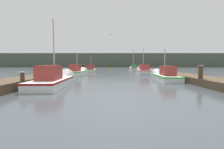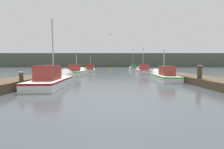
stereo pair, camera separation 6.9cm
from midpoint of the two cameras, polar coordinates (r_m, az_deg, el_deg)
The scene contains 15 objects.
ground_plane at distance 5.30m, azimuth 2.88°, elevation -12.16°, with size 200.00×200.00×0.00m.
dock_left at distance 22.03m, azimuth -16.38°, elevation 0.72°, with size 2.22×40.00×0.49m.
dock_right at distance 22.18m, azimuth 17.86°, elevation 0.71°, with size 2.22×40.00×0.49m.
distant_shore_ridge at distance 73.47m, azimuth 0.31°, elevation 5.34°, with size 120.00×16.00×6.13m.
fishing_boat_0 at distance 11.19m, azimuth -20.58°, elevation -1.71°, with size 1.96×5.88×5.02m.
fishing_boat_1 at distance 14.91m, azimuth 19.02°, elevation -0.34°, with size 1.88×5.91×3.26m.
fishing_boat_2 at distance 18.82m, azimuth -12.88°, elevation 0.83°, with size 1.84×4.91×3.24m.
fishing_boat_3 at distance 22.70m, azimuth 11.80°, elevation 1.44°, with size 2.05×5.34×4.34m.
fishing_boat_4 at distance 27.91m, azimuth -7.96°, elevation 1.89°, with size 1.90×4.67×3.44m.
fishing_boat_5 at distance 32.20m, azimuth 8.13°, elevation 2.16°, with size 1.68×4.98×4.87m.
mooring_piling_0 at distance 11.47m, azimuth 30.62°, elevation -0.42°, with size 0.33×0.33×1.38m.
mooring_piling_1 at distance 9.93m, azimuth -30.96°, elevation -2.02°, with size 0.25×0.25×1.04m.
mooring_piling_2 at distance 27.28m, azimuth -10.86°, elevation 2.31°, with size 0.33×0.33×1.31m.
channel_buoy at distance 37.65m, azimuth -0.39°, elevation 2.10°, with size 0.57×0.57×1.07m.
seagull_lead at distance 22.08m, azimuth -0.39°, elevation 14.99°, with size 0.30×0.56×0.12m.
Camera 2 is at (-0.22, -5.09, 1.49)m, focal length 24.00 mm.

